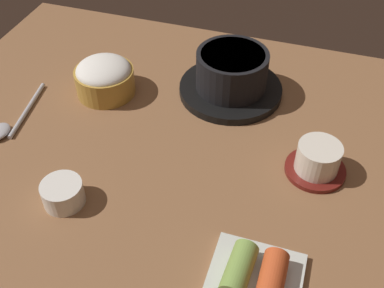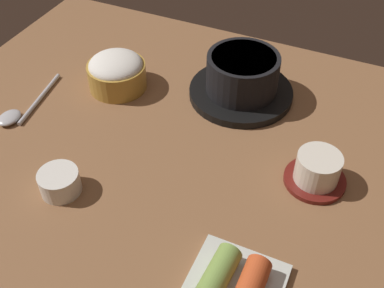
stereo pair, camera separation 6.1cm
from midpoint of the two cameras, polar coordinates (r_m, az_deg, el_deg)
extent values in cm
cube|color=brown|center=(80.68, -3.10, -0.89)|extent=(100.00, 76.00, 2.00)
cylinder|color=black|center=(90.85, 2.76, 6.59)|extent=(19.68, 19.68, 1.52)
cylinder|color=black|center=(88.27, 2.86, 8.85)|extent=(13.38, 13.38, 7.25)
cylinder|color=#D15619|center=(86.40, 2.93, 10.65)|extent=(11.78, 11.78, 0.60)
cylinder|color=#B78C38|center=(91.96, -12.41, 7.38)|extent=(11.19, 11.19, 5.02)
ellipsoid|color=white|center=(90.53, -12.64, 8.65)|extent=(10.30, 10.30, 3.92)
cylinder|color=maroon|center=(77.40, 12.53, -3.14)|extent=(9.74, 9.74, 0.80)
cylinder|color=silver|center=(75.45, 12.84, -1.71)|extent=(6.94, 6.94, 4.70)
cylinder|color=#C6D18C|center=(74.04, 13.09, -0.60)|extent=(5.89, 5.89, 0.40)
cube|color=silver|center=(63.67, 4.67, -16.59)|extent=(12.15, 12.15, 1.00)
cylinder|color=#7A9E47|center=(61.99, 2.82, -15.11)|extent=(3.77, 7.48, 3.35)
cylinder|color=#C64C23|center=(61.66, 6.77, -16.06)|extent=(3.37, 7.30, 3.35)
cylinder|color=white|center=(73.82, -17.73, -5.83)|extent=(6.28, 6.28, 3.72)
cylinder|color=brown|center=(72.69, -18.00, -5.03)|extent=(5.15, 5.15, 0.50)
cylinder|color=#B7B7BC|center=(93.04, -21.00, 4.04)|extent=(3.22, 15.30, 0.80)
camera|label=1|loc=(0.03, -92.31, -2.23)|focal=43.95mm
camera|label=2|loc=(0.03, 87.69, 2.23)|focal=43.95mm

